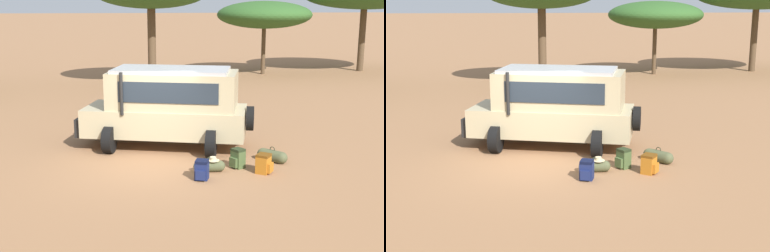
# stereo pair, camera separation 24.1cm
# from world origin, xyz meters

# --- Properties ---
(ground_plane) EXTENTS (320.00, 320.00, 0.00)m
(ground_plane) POSITION_xyz_m (0.00, 0.00, 0.00)
(ground_plane) COLOR #936642
(safari_vehicle) EXTENTS (5.47, 3.49, 2.44)m
(safari_vehicle) POSITION_xyz_m (0.58, 1.94, 1.29)
(safari_vehicle) COLOR tan
(safari_vehicle) RESTS_ON ground_plane
(backpack_beside_front_wheel) EXTENTS (0.41, 0.48, 0.51)m
(backpack_beside_front_wheel) POSITION_xyz_m (1.19, -1.26, 0.25)
(backpack_beside_front_wheel) COLOR navy
(backpack_beside_front_wheel) RESTS_ON ground_plane
(backpack_cluster_center) EXTENTS (0.51, 0.50, 0.51)m
(backpack_cluster_center) POSITION_xyz_m (2.88, -0.93, 0.25)
(backpack_cluster_center) COLOR #B26619
(backpack_cluster_center) RESTS_ON ground_plane
(backpack_near_rear_wheel) EXTENTS (0.45, 0.43, 0.54)m
(backpack_near_rear_wheel) POSITION_xyz_m (2.28, -0.41, 0.26)
(backpack_near_rear_wheel) COLOR #42562D
(backpack_near_rear_wheel) RESTS_ON ground_plane
(duffel_bag_low_black_case) EXTENTS (0.85, 0.34, 0.41)m
(duffel_bag_low_black_case) POSITION_xyz_m (1.47, -0.67, 0.16)
(duffel_bag_low_black_case) COLOR #4C5133
(duffel_bag_low_black_case) RESTS_ON ground_plane
(duffel_bag_soft_canvas) EXTENTS (0.75, 0.78, 0.44)m
(duffel_bag_soft_canvas) POSITION_xyz_m (3.36, 0.04, 0.17)
(duffel_bag_soft_canvas) COLOR #4C5133
(duffel_bag_soft_canvas) RESTS_ON ground_plane
(acacia_tree_right_mid) EXTENTS (5.65, 5.23, 4.35)m
(acacia_tree_right_mid) POSITION_xyz_m (7.35, 17.67, 3.53)
(acacia_tree_right_mid) COLOR brown
(acacia_tree_right_mid) RESTS_ON ground_plane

